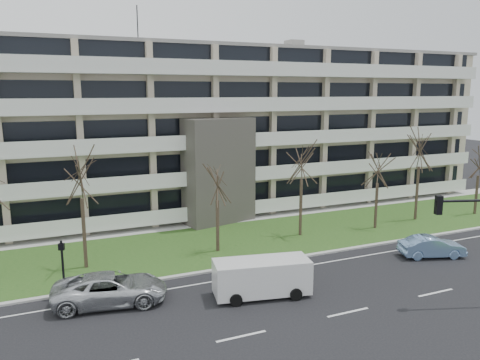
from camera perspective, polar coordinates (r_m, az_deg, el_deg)
name	(u,v)px	position (r m, az deg, el deg)	size (l,w,h in m)	color
ground	(348,312)	(25.60, 13.03, -15.46)	(160.00, 160.00, 0.00)	black
grass_verge	(245,240)	(36.04, 0.60, -7.28)	(90.00, 10.00, 0.06)	#1F4818
curb	(275,261)	(31.79, 4.34, -9.77)	(90.00, 0.35, 0.12)	#B2B2AD
sidewalk	(219,222)	(40.90, -2.56, -5.08)	(90.00, 2.00, 0.08)	#B2B2AD
lane_edge_line	(286,269)	(30.58, 5.67, -10.75)	(90.00, 0.12, 0.01)	white
apartment_building	(193,129)	(45.93, -5.71, 6.24)	(60.50, 15.10, 18.75)	#B8AC8F
silver_pickup	(110,289)	(26.52, -15.53, -12.65)	(2.75, 5.97, 1.66)	silver
blue_sedan	(432,247)	(34.92, 22.34, -7.53)	(1.52, 4.36, 1.44)	#7BA1D5
white_van	(263,274)	(26.39, 2.81, -11.43)	(5.58, 2.94, 2.06)	white
pedestrian_signal	(63,262)	(27.48, -20.82, -9.31)	(0.36, 0.32, 3.28)	black
tree_2	(80,171)	(30.57, -18.91, 1.06)	(4.08, 4.08, 8.16)	#382B21
tree_3	(217,180)	(32.28, -2.80, -0.01)	(3.33, 3.33, 6.65)	#382B21
tree_4	(302,157)	(36.09, 7.57, 2.79)	(4.02, 4.02, 8.04)	#382B21
tree_5	(378,165)	(39.50, 16.52, 1.72)	(3.41, 3.41, 6.81)	#382B21
tree_6	(420,145)	(43.17, 21.13, 3.96)	(4.26, 4.26, 8.51)	#382B21
tree_7	(480,160)	(47.63, 27.18, 2.15)	(3.25, 3.25, 6.50)	#382B21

